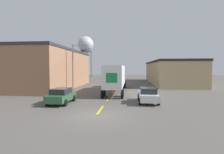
# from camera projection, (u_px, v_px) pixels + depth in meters

# --- Properties ---
(ground_plane) EXTENTS (160.00, 160.00, 0.00)m
(ground_plane) POSITION_uv_depth(u_px,v_px,m) (96.00, 116.00, 13.19)
(ground_plane) COLOR #56514C
(road_centerline) EXTENTS (0.20, 14.42, 0.01)m
(road_centerline) POSITION_uv_depth(u_px,v_px,m) (108.00, 98.00, 20.83)
(road_centerline) COLOR gold
(road_centerline) RESTS_ON ground_plane
(warehouse_left) EXTENTS (13.78, 21.19, 6.98)m
(warehouse_left) POSITION_uv_depth(u_px,v_px,m) (41.00, 69.00, 33.03)
(warehouse_left) COLOR #9E7051
(warehouse_left) RESTS_ON ground_plane
(warehouse_right) EXTENTS (8.57, 25.30, 5.18)m
(warehouse_right) POSITION_uv_depth(u_px,v_px,m) (169.00, 72.00, 41.41)
(warehouse_right) COLOR tan
(warehouse_right) RESTS_ON ground_plane
(semi_truck) EXTENTS (2.67, 14.87, 3.94)m
(semi_truck) POSITION_uv_depth(u_px,v_px,m) (116.00, 76.00, 27.02)
(semi_truck) COLOR black
(semi_truck) RESTS_ON ground_plane
(parked_car_right_near) EXTENTS (2.01, 4.16, 1.58)m
(parked_car_right_near) POSITION_uv_depth(u_px,v_px,m) (148.00, 95.00, 18.26)
(parked_car_right_near) COLOR silver
(parked_car_right_near) RESTS_ON ground_plane
(parked_car_left_near) EXTENTS (2.01, 4.16, 1.58)m
(parked_car_left_near) POSITION_uv_depth(u_px,v_px,m) (61.00, 95.00, 17.86)
(parked_car_left_near) COLOR #2D5B38
(parked_car_left_near) RESTS_ON ground_plane
(water_tower) EXTENTS (6.07, 6.07, 15.83)m
(water_tower) POSITION_uv_depth(u_px,v_px,m) (86.00, 45.00, 67.68)
(water_tower) COLOR #47474C
(water_tower) RESTS_ON ground_plane
(street_lamp) EXTENTS (2.96, 0.32, 7.35)m
(street_lamp) POSITION_uv_depth(u_px,v_px,m) (75.00, 63.00, 27.50)
(street_lamp) COLOR slate
(street_lamp) RESTS_ON ground_plane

